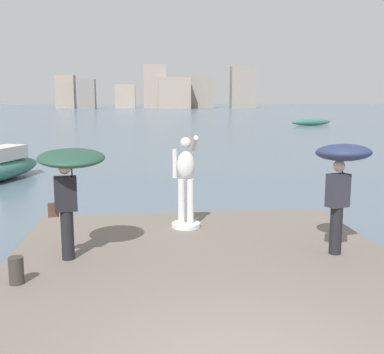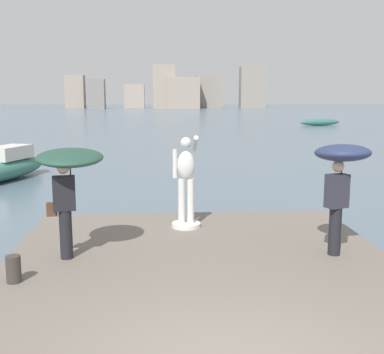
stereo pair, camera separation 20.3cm
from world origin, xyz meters
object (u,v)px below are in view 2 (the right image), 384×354
at_px(statue_white_figure, 186,185).
at_px(boat_near, 320,122).
at_px(mooring_bollard, 14,269).
at_px(onlooker_right, 341,167).
at_px(onlooker_left, 68,170).
at_px(boat_mid, 5,167).

bearing_deg(statue_white_figure, boat_near, 67.49).
distance_m(mooring_bollard, boat_near, 51.81).
distance_m(statue_white_figure, onlooker_right, 3.40).
xyz_separation_m(statue_white_figure, boat_near, (18.35, 44.28, -0.93)).
relative_size(onlooker_right, mooring_bollard, 4.78).
height_order(onlooker_right, mooring_bollard, onlooker_right).
relative_size(onlooker_left, onlooker_right, 0.98).
relative_size(mooring_bollard, boat_mid, 0.08).
height_order(statue_white_figure, onlooker_left, statue_white_figure).
bearing_deg(statue_white_figure, mooring_bollard, -133.48).
distance_m(statue_white_figure, mooring_bollard, 4.20).
bearing_deg(boat_mid, statue_white_figure, -53.10).
bearing_deg(statue_white_figure, onlooker_right, -37.40).
height_order(boat_near, boat_mid, boat_mid).
distance_m(onlooker_left, onlooker_right, 4.80).
xyz_separation_m(onlooker_left, boat_mid, (-4.48, 10.72, -1.46)).
bearing_deg(statue_white_figure, onlooker_left, -138.92).
bearing_deg(onlooker_right, onlooker_left, 178.34).
relative_size(onlooker_right, boat_near, 0.38).
bearing_deg(mooring_bollard, boat_near, 65.85).
relative_size(onlooker_left, boat_near, 0.37).
xyz_separation_m(onlooker_left, mooring_bollard, (-0.69, -1.12, -1.36)).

